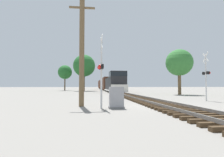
% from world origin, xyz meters
% --- Properties ---
extents(ground_plane, '(400.00, 400.00, 0.00)m').
position_xyz_m(ground_plane, '(0.00, 0.00, 0.00)').
color(ground_plane, gray).
extents(rail_track_bed, '(2.60, 160.00, 0.31)m').
position_xyz_m(rail_track_bed, '(0.00, -0.00, 0.14)').
color(rail_track_bed, '#42301E').
rests_on(rail_track_bed, ground).
extents(freight_train, '(3.09, 66.69, 4.17)m').
position_xyz_m(freight_train, '(0.00, 52.13, 2.03)').
color(freight_train, '#232326').
rests_on(freight_train, ground).
extents(crossing_signal_near, '(0.37, 1.01, 4.60)m').
position_xyz_m(crossing_signal_near, '(-4.34, -0.98, 2.54)').
color(crossing_signal_near, silver).
rests_on(crossing_signal_near, ground).
extents(crossing_signal_far, '(0.40, 1.01, 4.56)m').
position_xyz_m(crossing_signal_far, '(5.68, 3.19, 2.52)').
color(crossing_signal_far, silver).
rests_on(crossing_signal_far, ground).
extents(relay_cabinet, '(0.96, 0.65, 1.34)m').
position_xyz_m(relay_cabinet, '(-3.37, -1.06, 0.66)').
color(relay_cabinet, slate).
rests_on(relay_cabinet, ground).
extents(utility_pole, '(1.80, 0.35, 7.52)m').
position_xyz_m(utility_pole, '(-5.61, 0.32, 3.85)').
color(utility_pole, brown).
rests_on(utility_pole, ground).
extents(tree_far_right, '(4.26, 4.26, 7.29)m').
position_xyz_m(tree_far_right, '(9.05, 14.58, 5.12)').
color(tree_far_right, brown).
rests_on(tree_far_right, ground).
extents(tree_mid_background, '(6.07, 6.07, 10.05)m').
position_xyz_m(tree_mid_background, '(-7.04, 36.78, 7.00)').
color(tree_mid_background, brown).
rests_on(tree_mid_background, ground).
extents(tree_deep_background, '(4.22, 4.22, 7.70)m').
position_xyz_m(tree_deep_background, '(-13.05, 42.34, 5.56)').
color(tree_deep_background, brown).
rests_on(tree_deep_background, ground).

